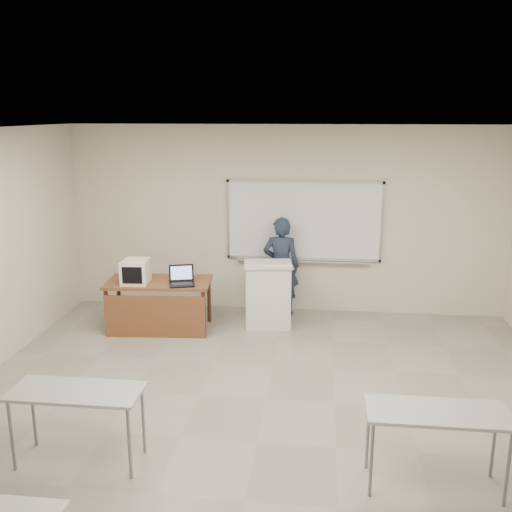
# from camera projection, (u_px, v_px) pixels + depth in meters

# --- Properties ---
(floor) EXTENTS (7.00, 8.00, 0.01)m
(floor) POSITION_uv_depth(u_px,v_px,m) (257.00, 443.00, 5.66)
(floor) COLOR gray
(floor) RESTS_ON ground
(whiteboard) EXTENTS (2.48, 0.10, 1.31)m
(whiteboard) POSITION_uv_depth(u_px,v_px,m) (304.00, 222.00, 9.08)
(whiteboard) COLOR white
(whiteboard) RESTS_ON floor
(student_desks) EXTENTS (4.40, 2.20, 0.73)m
(student_desks) POSITION_uv_depth(u_px,v_px,m) (236.00, 464.00, 4.19)
(student_desks) COLOR #AEAEA9
(student_desks) RESTS_ON floor
(instructor_desk) EXTENTS (1.53, 0.77, 0.75)m
(instructor_desk) POSITION_uv_depth(u_px,v_px,m) (157.00, 296.00, 8.39)
(instructor_desk) COLOR brown
(instructor_desk) RESTS_ON floor
(podium) EXTENTS (0.71, 0.52, 0.99)m
(podium) POSITION_uv_depth(u_px,v_px,m) (268.00, 294.00, 8.64)
(podium) COLOR white
(podium) RESTS_ON floor
(crt_monitor) EXTENTS (0.38, 0.43, 0.36)m
(crt_monitor) POSITION_uv_depth(u_px,v_px,m) (136.00, 271.00, 8.32)
(crt_monitor) COLOR #EFE8CB
(crt_monitor) RESTS_ON instructor_desk
(laptop) EXTENTS (0.36, 0.33, 0.26)m
(laptop) POSITION_uv_depth(u_px,v_px,m) (183.00, 280.00, 8.27)
(laptop) COLOR black
(laptop) RESTS_ON instructor_desk
(mouse) EXTENTS (0.10, 0.07, 0.03)m
(mouse) POSITION_uv_depth(u_px,v_px,m) (173.00, 279.00, 8.47)
(mouse) COLOR #96989C
(mouse) RESTS_ON instructor_desk
(keyboard) EXTENTS (0.44, 0.21, 0.02)m
(keyboard) POSITION_uv_depth(u_px,v_px,m) (277.00, 265.00, 8.38)
(keyboard) COLOR #EFE8CB
(keyboard) RESTS_ON podium
(presenter) EXTENTS (0.60, 0.41, 1.59)m
(presenter) POSITION_uv_depth(u_px,v_px,m) (281.00, 266.00, 9.08)
(presenter) COLOR black
(presenter) RESTS_ON floor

